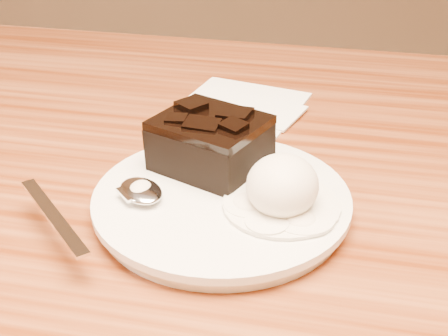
% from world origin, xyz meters
% --- Properties ---
extents(plate, '(0.23, 0.23, 0.02)m').
position_xyz_m(plate, '(0.10, -0.07, 0.76)').
color(plate, white).
rests_on(plate, dining_table).
extents(brownie, '(0.12, 0.11, 0.04)m').
position_xyz_m(brownie, '(0.08, -0.02, 0.79)').
color(brownie, black).
rests_on(brownie, plate).
extents(ice_cream_scoop, '(0.06, 0.06, 0.05)m').
position_xyz_m(ice_cream_scoop, '(0.16, -0.08, 0.79)').
color(ice_cream_scoop, white).
rests_on(ice_cream_scoop, plate).
extents(melt_puddle, '(0.10, 0.10, 0.00)m').
position_xyz_m(melt_puddle, '(0.16, -0.08, 0.77)').
color(melt_puddle, white).
rests_on(melt_puddle, plate).
extents(spoon, '(0.16, 0.16, 0.01)m').
position_xyz_m(spoon, '(0.04, -0.09, 0.77)').
color(spoon, silver).
rests_on(spoon, plate).
extents(napkin, '(0.16, 0.16, 0.01)m').
position_xyz_m(napkin, '(0.08, 0.16, 0.75)').
color(napkin, white).
rests_on(napkin, dining_table).
extents(crumb_a, '(0.01, 0.01, 0.00)m').
position_xyz_m(crumb_a, '(0.14, -0.08, 0.77)').
color(crumb_a, black).
rests_on(crumb_a, plate).
extents(crumb_b, '(0.01, 0.01, 0.00)m').
position_xyz_m(crumb_b, '(0.13, -0.06, 0.77)').
color(crumb_b, black).
rests_on(crumb_b, plate).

